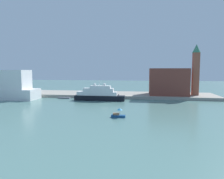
{
  "coord_description": "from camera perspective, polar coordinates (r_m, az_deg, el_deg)",
  "views": [
    {
      "loc": [
        16.46,
        -84.06,
        14.64
      ],
      "look_at": [
        2.2,
        6.0,
        5.8
      ],
      "focal_mm": 32.01,
      "sensor_mm": 36.0,
      "label": 1
    }
  ],
  "objects": [
    {
      "name": "large_yacht",
      "position": [
        96.73,
        -3.81,
        -1.44
      ],
      "size": [
        24.34,
        3.88,
        10.54
      ],
      "color": "black",
      "rests_on": "ground"
    },
    {
      "name": "quay_dock",
      "position": [
        113.84,
        0.62,
        -1.47
      ],
      "size": [
        110.0,
        23.44,
        1.49
      ],
      "primitive_type": "cube",
      "color": "gray",
      "rests_on": "ground"
    },
    {
      "name": "ground",
      "position": [
        86.9,
        -2.05,
        -4.16
      ],
      "size": [
        400.0,
        400.0,
        0.0
      ],
      "primitive_type": "plane",
      "color": "slate"
    },
    {
      "name": "small_motorboat",
      "position": [
        62.58,
        1.8,
        -6.99
      ],
      "size": [
        4.4,
        1.81,
        2.93
      ],
      "color": "navy",
      "rests_on": "ground"
    },
    {
      "name": "person_figure",
      "position": [
        109.78,
        -2.08,
        -0.92
      ],
      "size": [
        0.36,
        0.36,
        1.73
      ],
      "color": "maroon",
      "rests_on": "quay_dock"
    },
    {
      "name": "parked_car",
      "position": [
        108.21,
        -5.27,
        -1.16
      ],
      "size": [
        4.3,
        1.7,
        1.33
      ],
      "color": "#B21E1E",
      "rests_on": "quay_dock"
    },
    {
      "name": "mooring_bollard",
      "position": [
        103.28,
        1.9,
        -1.59
      ],
      "size": [
        0.55,
        0.55,
        0.66
      ],
      "primitive_type": "cylinder",
      "color": "black",
      "rests_on": "quay_dock"
    },
    {
      "name": "bell_tower",
      "position": [
        113.82,
        22.82,
        5.74
      ],
      "size": [
        4.15,
        4.15,
        26.54
      ],
      "color": "#93513D",
      "rests_on": "quay_dock"
    },
    {
      "name": "work_barge",
      "position": [
        106.52,
        -13.51,
        -2.34
      ],
      "size": [
        6.31,
        1.78,
        0.64
      ],
      "primitive_type": "cube",
      "color": "#595966",
      "rests_on": "ground"
    },
    {
      "name": "harbor_building",
      "position": [
        110.74,
        15.73,
        2.18
      ],
      "size": [
        19.7,
        14.87,
        14.1
      ],
      "primitive_type": "cube",
      "color": "brown",
      "rests_on": "quay_dock"
    }
  ]
}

